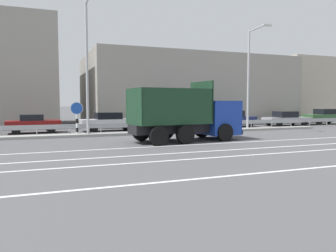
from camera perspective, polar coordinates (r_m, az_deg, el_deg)
ground_plane at (r=21.13m, az=-1.42°, el=-2.06°), size 320.00×320.00×0.00m
lane_strip_0 at (r=17.86m, az=5.20°, el=-3.22°), size 53.68×0.16×0.01m
lane_strip_1 at (r=15.79m, az=9.03°, el=-4.23°), size 53.68×0.16×0.01m
lane_strip_2 at (r=14.40m, az=12.33°, el=-5.09°), size 53.68×0.16×0.01m
lane_strip_3 at (r=11.94m, az=20.75°, el=-7.18°), size 53.68×0.16×0.01m
median_island at (r=23.55m, az=-3.52°, el=-1.21°), size 29.52×1.10×0.18m
median_guardrail at (r=24.50m, az=-4.26°, el=0.13°), size 53.68×0.09×0.78m
dump_truck at (r=19.80m, az=4.96°, el=1.16°), size 6.88×3.31×3.53m
median_road_sign at (r=22.49m, az=-15.58°, el=1.35°), size 0.82×0.16×2.30m
street_lamp_1 at (r=22.67m, az=-13.85°, el=10.88°), size 0.71×2.50×8.95m
street_lamp_2 at (r=27.21m, az=14.08°, el=8.86°), size 0.72×2.77×8.07m
parked_car_2 at (r=26.27m, az=-22.47°, el=0.40°), size 3.92×2.02×1.39m
parked_car_3 at (r=26.56m, az=-10.11°, el=0.76°), size 4.72×1.92×1.48m
parked_car_4 at (r=27.95m, az=0.76°, el=1.02°), size 4.20×1.98×1.49m
parked_car_5 at (r=30.82m, az=11.17°, el=1.24°), size 4.33×2.09×1.53m
parked_car_6 at (r=34.11m, az=19.86°, el=1.25°), size 4.62×2.25×1.40m
parked_car_7 at (r=37.77m, az=25.59°, el=1.49°), size 4.46×2.08×1.59m
background_building_1 at (r=37.93m, az=2.75°, el=6.14°), size 21.81×13.48×7.19m
background_building_2 at (r=56.43m, az=25.11°, el=5.60°), size 22.70×14.16×8.16m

